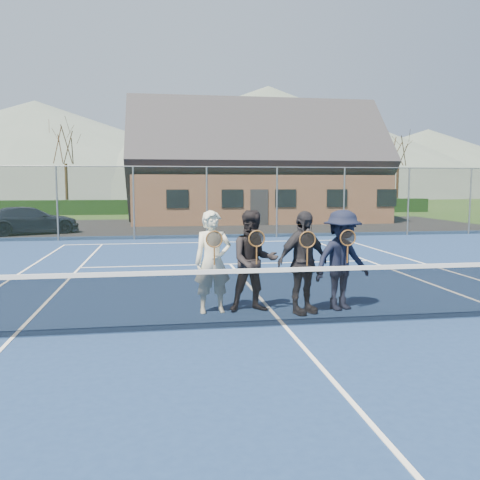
{
  "coord_description": "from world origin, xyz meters",
  "views": [
    {
      "loc": [
        -1.93,
        -7.69,
        2.27
      ],
      "look_at": [
        -0.48,
        1.5,
        1.25
      ],
      "focal_mm": 38.0,
      "sensor_mm": 36.0,
      "label": 1
    }
  ],
  "objects_px": {
    "clubhouse": "(255,157)",
    "player_d": "(342,260)",
    "tennis_net": "(285,294)",
    "player_b": "(254,261)",
    "player_c": "(303,262)",
    "car_c": "(30,220)",
    "player_a": "(213,262)"
  },
  "relations": [
    {
      "from": "clubhouse",
      "to": "player_d",
      "type": "bearing_deg",
      "value": -96.74
    },
    {
      "from": "tennis_net",
      "to": "clubhouse",
      "type": "distance_m",
      "value": 24.57
    },
    {
      "from": "tennis_net",
      "to": "player_d",
      "type": "relative_size",
      "value": 6.49
    },
    {
      "from": "player_b",
      "to": "player_c",
      "type": "height_order",
      "value": "same"
    },
    {
      "from": "car_c",
      "to": "player_c",
      "type": "height_order",
      "value": "player_c"
    },
    {
      "from": "car_c",
      "to": "player_b",
      "type": "bearing_deg",
      "value": -178.1
    },
    {
      "from": "clubhouse",
      "to": "player_d",
      "type": "distance_m",
      "value": 23.45
    },
    {
      "from": "tennis_net",
      "to": "car_c",
      "type": "bearing_deg",
      "value": 115.18
    },
    {
      "from": "player_c",
      "to": "player_a",
      "type": "bearing_deg",
      "value": 168.91
    },
    {
      "from": "car_c",
      "to": "tennis_net",
      "type": "distance_m",
      "value": 18.45
    },
    {
      "from": "player_b",
      "to": "player_d",
      "type": "relative_size",
      "value": 1.0
    },
    {
      "from": "clubhouse",
      "to": "player_a",
      "type": "xyz_separation_m",
      "value": [
        -5.04,
        -22.95,
        -3.07
      ]
    },
    {
      "from": "player_a",
      "to": "player_c",
      "type": "relative_size",
      "value": 1.0
    },
    {
      "from": "player_a",
      "to": "player_d",
      "type": "height_order",
      "value": "same"
    },
    {
      "from": "player_d",
      "to": "player_a",
      "type": "bearing_deg",
      "value": 176.48
    },
    {
      "from": "player_a",
      "to": "player_c",
      "type": "xyz_separation_m",
      "value": [
        1.54,
        -0.3,
        -0.0
      ]
    },
    {
      "from": "player_a",
      "to": "player_d",
      "type": "bearing_deg",
      "value": -3.52
    },
    {
      "from": "clubhouse",
      "to": "tennis_net",
      "type": "bearing_deg",
      "value": -99.46
    },
    {
      "from": "car_c",
      "to": "player_d",
      "type": "height_order",
      "value": "player_d"
    },
    {
      "from": "clubhouse",
      "to": "player_d",
      "type": "height_order",
      "value": "clubhouse"
    },
    {
      "from": "tennis_net",
      "to": "player_b",
      "type": "height_order",
      "value": "player_b"
    },
    {
      "from": "car_c",
      "to": "player_c",
      "type": "relative_size",
      "value": 2.41
    },
    {
      "from": "player_a",
      "to": "player_b",
      "type": "xyz_separation_m",
      "value": [
        0.73,
        -0.02,
        -0.0
      ]
    },
    {
      "from": "player_b",
      "to": "player_c",
      "type": "relative_size",
      "value": 1.0
    },
    {
      "from": "tennis_net",
      "to": "player_a",
      "type": "distance_m",
      "value": 1.53
    },
    {
      "from": "player_b",
      "to": "tennis_net",
      "type": "bearing_deg",
      "value": -73.27
    },
    {
      "from": "car_c",
      "to": "player_b",
      "type": "distance_m",
      "value": 17.38
    },
    {
      "from": "car_c",
      "to": "player_a",
      "type": "distance_m",
      "value": 17.06
    },
    {
      "from": "player_a",
      "to": "tennis_net",
      "type": "bearing_deg",
      "value": -45.37
    },
    {
      "from": "tennis_net",
      "to": "player_d",
      "type": "xyz_separation_m",
      "value": [
        1.27,
        0.91,
        0.38
      ]
    },
    {
      "from": "player_a",
      "to": "player_d",
      "type": "xyz_separation_m",
      "value": [
        2.31,
        -0.14,
        -0.0
      ]
    },
    {
      "from": "tennis_net",
      "to": "player_b",
      "type": "relative_size",
      "value": 6.49
    }
  ]
}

